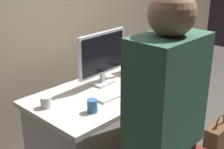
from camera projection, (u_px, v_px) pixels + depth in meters
desk at (108, 115)px, 2.65m from camera, size 1.32×0.74×0.73m
person_at_desk at (163, 146)px, 1.60m from camera, size 0.40×0.24×1.64m
monitor at (102, 55)px, 2.61m from camera, size 0.54×0.15×0.46m
keyboard at (118, 93)px, 2.49m from camera, size 0.44×0.15×0.02m
mouse at (138, 82)px, 2.68m from camera, size 0.06×0.10×0.03m
cup_near_keyboard at (92, 106)px, 2.19m from camera, size 0.07×0.07×0.09m
cup_by_monitor at (46, 102)px, 2.26m from camera, size 0.08×0.08×0.08m
book_stack at (133, 64)px, 2.96m from camera, size 0.23×0.16×0.14m
cell_phone at (160, 77)px, 2.84m from camera, size 0.07×0.14×0.01m
handbag at (218, 137)px, 2.99m from camera, size 0.34×0.14×0.38m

